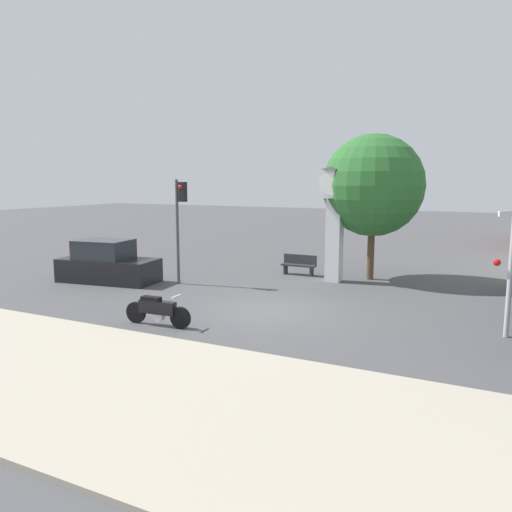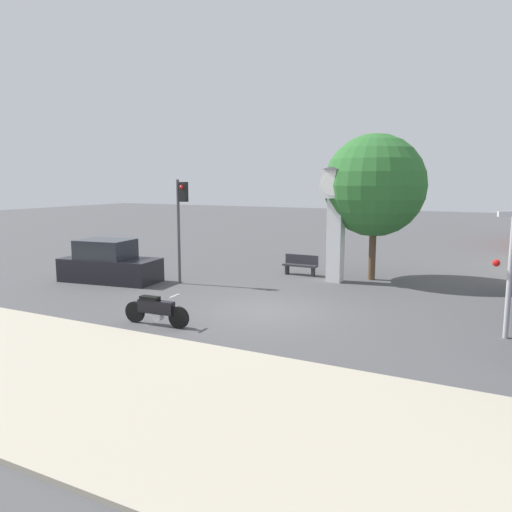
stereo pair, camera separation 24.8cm
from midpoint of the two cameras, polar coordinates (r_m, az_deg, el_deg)
name	(u,v)px [view 2 (the right image)]	position (r m, az deg, el deg)	size (l,w,h in m)	color
ground_plane	(267,311)	(16.68, 1.68, -6.29)	(120.00, 120.00, 0.00)	#4C4C4F
sidewalk_strip	(120,386)	(11.09, -14.69, -14.14)	(36.00, 6.00, 0.10)	#B2A893
motorcycle	(156,310)	(15.21, -10.89, -6.08)	(2.22, 0.48, 0.98)	black
clock_tower	(336,205)	(21.31, 9.51, 5.79)	(1.41, 1.41, 4.94)	white
traffic_light	(181,213)	(20.78, -8.22, 4.90)	(0.50, 0.35, 4.33)	#47474C
railroad_crossing_signal	(511,264)	(15.11, 27.52, -0.85)	(0.90, 0.82, 3.77)	#B7B7BC
street_tree	(375,186)	(22.05, 13.72, 7.83)	(4.36, 4.36, 6.27)	brown
bench	(301,264)	(22.94, 5.43, -0.96)	(1.60, 0.44, 0.92)	#2D2D33
parked_car	(109,264)	(22.23, -16.13, -0.89)	(4.40, 2.34, 1.80)	black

